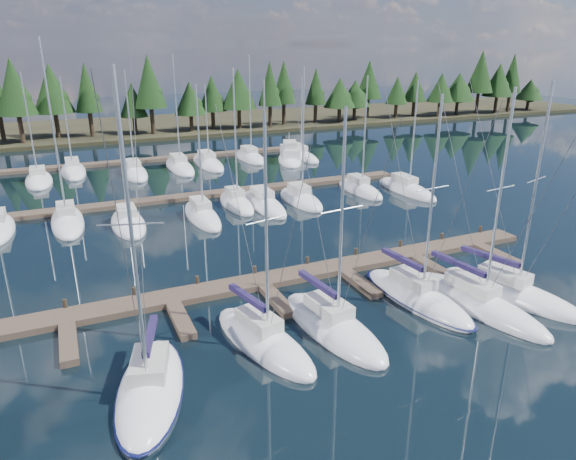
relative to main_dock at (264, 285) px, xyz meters
name	(u,v)px	position (x,y,z in m)	size (l,w,h in m)	color
ground	(211,229)	(0.00, 12.64, -0.20)	(260.00, 260.00, 0.00)	black
far_shore	(123,128)	(0.00, 72.64, 0.10)	(220.00, 30.00, 0.60)	#2F2B1A
main_dock	(264,285)	(0.00, 0.00, 0.00)	(44.00, 6.13, 0.90)	brown
back_docks	(166,177)	(0.00, 32.23, 0.00)	(50.00, 21.80, 0.40)	brown
front_sailboat_1	(150,388)	(-8.69, -8.02, 0.09)	(5.24, 8.91, 15.25)	white
front_sailboat_2	(263,340)	(-2.50, -6.34, 0.09)	(4.36, 8.72, 13.02)	white
front_sailboat_3	(332,326)	(1.59, -6.52, 0.08)	(3.90, 9.19, 13.16)	white
front_sailboat_4	(416,297)	(8.09, -5.53, 0.08)	(3.71, 9.56, 13.41)	white
front_sailboat_5	(476,303)	(10.93, -7.67, 0.08)	(3.82, 10.31, 13.85)	white
front_sailboat_6	(509,292)	(13.85, -7.44, 0.09)	(5.17, 9.86, 14.06)	white
back_sailboat_rows	(178,186)	(0.42, 27.19, 0.06)	(46.55, 33.66, 16.51)	white
motor_yacht_right	(290,157)	(17.52, 34.94, 0.30)	(5.83, 9.68, 4.59)	white
tree_line	(111,93)	(-2.29, 62.88, 7.35)	(186.69, 11.82, 14.58)	black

